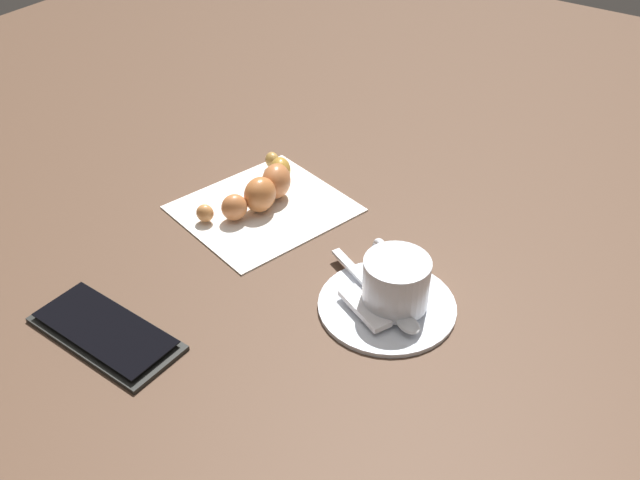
# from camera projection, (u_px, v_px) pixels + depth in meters

# --- Properties ---
(ground_plane) EXTENTS (1.80, 1.80, 0.00)m
(ground_plane) POSITION_uv_depth(u_px,v_px,m) (334.00, 250.00, 0.77)
(ground_plane) COLOR #4B3426
(saucer) EXTENTS (0.13, 0.13, 0.01)m
(saucer) POSITION_uv_depth(u_px,v_px,m) (387.00, 304.00, 0.70)
(saucer) COLOR silver
(saucer) RESTS_ON ground
(espresso_cup) EXTENTS (0.08, 0.07, 0.05)m
(espresso_cup) POSITION_uv_depth(u_px,v_px,m) (395.00, 281.00, 0.68)
(espresso_cup) COLOR silver
(espresso_cup) RESTS_ON saucer
(teaspoon) EXTENTS (0.14, 0.07, 0.01)m
(teaspoon) POSITION_uv_depth(u_px,v_px,m) (387.00, 303.00, 0.69)
(teaspoon) COLOR silver
(teaspoon) RESTS_ON saucer
(sugar_packet) EXTENTS (0.07, 0.04, 0.01)m
(sugar_packet) POSITION_uv_depth(u_px,v_px,m) (365.00, 308.00, 0.68)
(sugar_packet) COLOR white
(sugar_packet) RESTS_ON saucer
(napkin) EXTENTS (0.20, 0.21, 0.00)m
(napkin) POSITION_uv_depth(u_px,v_px,m) (264.00, 208.00, 0.83)
(napkin) COLOR white
(napkin) RESTS_ON ground
(croissant) EXTENTS (0.08, 0.16, 0.04)m
(croissant) POSITION_uv_depth(u_px,v_px,m) (263.00, 188.00, 0.83)
(croissant) COLOR #C37E45
(croissant) RESTS_ON napkin
(cell_phone) EXTENTS (0.15, 0.07, 0.01)m
(cell_phone) POSITION_uv_depth(u_px,v_px,m) (105.00, 332.00, 0.67)
(cell_phone) COLOR black
(cell_phone) RESTS_ON ground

